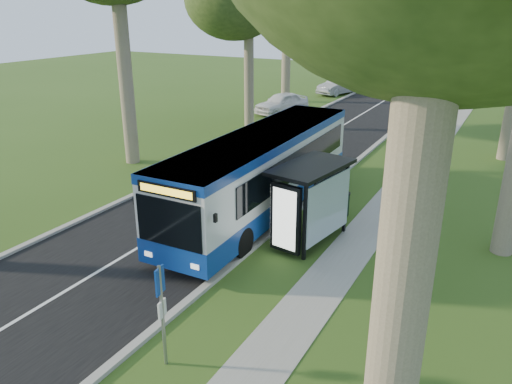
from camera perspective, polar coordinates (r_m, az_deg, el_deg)
ground at (r=15.58m, az=-4.27°, el=-9.70°), size 120.00×120.00×0.00m
road at (r=25.13m, az=1.25°, el=2.42°), size 7.00×100.00×0.02m
kerb_east at (r=23.81m, az=8.76°, el=1.25°), size 0.25×100.00×0.12m
kerb_west at (r=26.82m, az=-5.42°, el=3.62°), size 0.25×100.00×0.12m
centre_line at (r=25.13m, az=1.25°, el=2.45°), size 0.12×100.00×0.00m
footpath at (r=23.07m, az=15.75°, el=-0.07°), size 1.50×100.00×0.02m
bus at (r=19.57m, az=0.78°, el=2.19°), size 2.74×12.20×3.22m
bus_stop_sign at (r=11.55m, az=-10.73°, el=-12.54°), size 0.11×0.36×2.58m
bus_shelter at (r=16.75m, az=6.13°, el=-0.07°), size 2.25×3.48×2.79m
litter_bin at (r=20.03m, az=9.90°, el=-1.31°), size 0.54×0.54×0.94m
car_white at (r=38.96m, az=2.95°, el=10.13°), size 3.26×5.00×1.58m
car_silver at (r=48.18m, az=9.49°, el=11.89°), size 3.10×5.05×1.57m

